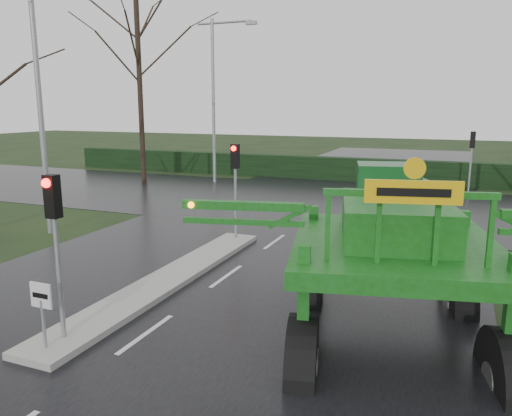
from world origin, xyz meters
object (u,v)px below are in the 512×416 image
at_px(traffic_signal_far, 472,150).
at_px(crop_sprayer, 305,243).
at_px(street_light_left_far, 218,86).
at_px(white_sedan, 397,196).
at_px(street_light_left_near, 44,73).
at_px(keep_left_sign, 42,305).
at_px(traffic_signal_mid, 235,171).
at_px(traffic_signal_near, 54,222).

xyz_separation_m(traffic_signal_far, crop_sprayer, (-3.05, -19.78, -0.23)).
height_order(street_light_left_far, crop_sprayer, street_light_left_far).
distance_m(traffic_signal_far, white_sedan, 4.45).
xyz_separation_m(street_light_left_near, crop_sprayer, (11.64, -5.77, -3.63)).
height_order(street_light_left_near, street_light_left_far, same).
bearing_deg(street_light_left_near, keep_left_sign, -47.41).
bearing_deg(keep_left_sign, traffic_signal_mid, 90.00).
relative_size(street_light_left_far, crop_sprayer, 1.14).
xyz_separation_m(traffic_signal_near, white_sedan, (4.22, 20.49, -2.59)).
bearing_deg(street_light_left_near, traffic_signal_near, -45.47).
relative_size(street_light_left_near, crop_sprayer, 1.14).
xyz_separation_m(street_light_left_near, white_sedan, (11.12, 13.48, -5.99)).
distance_m(keep_left_sign, street_light_left_far, 23.11).
height_order(traffic_signal_near, white_sedan, traffic_signal_near).
xyz_separation_m(keep_left_sign, traffic_signal_far, (7.80, 21.51, 1.53)).
bearing_deg(traffic_signal_mid, traffic_signal_near, -90.00).
relative_size(traffic_signal_mid, street_light_left_near, 0.35).
distance_m(street_light_left_near, crop_sprayer, 13.49).
xyz_separation_m(traffic_signal_near, street_light_left_far, (-6.89, 21.01, 3.40)).
distance_m(traffic_signal_mid, crop_sprayer, 8.68).
xyz_separation_m(traffic_signal_near, traffic_signal_mid, (0.00, 8.50, 0.00)).
relative_size(keep_left_sign, street_light_left_near, 0.14).
xyz_separation_m(traffic_signal_near, crop_sprayer, (4.75, 1.24, -0.23)).
bearing_deg(street_light_left_far, white_sedan, -2.68).
height_order(keep_left_sign, street_light_left_far, street_light_left_far).
bearing_deg(street_light_left_near, street_light_left_far, 90.00).
relative_size(keep_left_sign, traffic_signal_near, 0.38).
relative_size(keep_left_sign, street_light_left_far, 0.14).
distance_m(traffic_signal_mid, white_sedan, 12.97).
height_order(traffic_signal_mid, street_light_left_far, street_light_left_far).
distance_m(traffic_signal_far, street_light_left_near, 20.58).
distance_m(traffic_signal_near, white_sedan, 21.08).
relative_size(traffic_signal_near, crop_sprayer, 0.40).
height_order(keep_left_sign, white_sedan, keep_left_sign).
xyz_separation_m(keep_left_sign, traffic_signal_mid, (0.00, 8.99, 1.53)).
height_order(traffic_signal_near, traffic_signal_far, same).
xyz_separation_m(street_light_left_near, street_light_left_far, (0.00, 14.00, 0.00)).
bearing_deg(white_sedan, street_light_left_far, 64.12).
distance_m(keep_left_sign, traffic_signal_mid, 9.12).
distance_m(traffic_signal_near, traffic_signal_far, 22.42).
relative_size(traffic_signal_near, traffic_signal_far, 1.00).
height_order(keep_left_sign, street_light_left_near, street_light_left_near).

